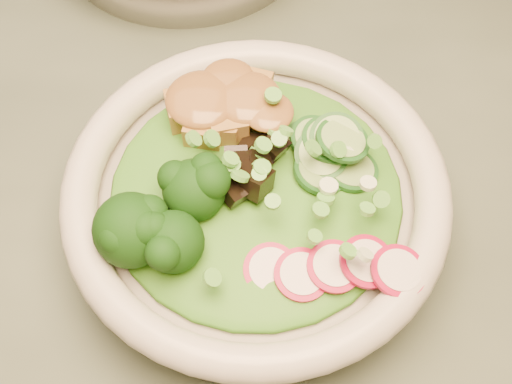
# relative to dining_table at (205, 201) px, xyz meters

# --- Properties ---
(floor) EXTENTS (4.00, 4.00, 0.00)m
(floor) POSITION_rel_dining_table_xyz_m (0.00, 0.00, -0.64)
(floor) COLOR #57341D
(floor) RESTS_ON ground
(dining_table) EXTENTS (1.20, 0.80, 0.75)m
(dining_table) POSITION_rel_dining_table_xyz_m (0.00, 0.00, 0.00)
(dining_table) COLOR black
(dining_table) RESTS_ON ground
(salad_bowl) EXTENTS (0.29, 0.29, 0.08)m
(salad_bowl) POSITION_rel_dining_table_xyz_m (0.06, -0.09, 0.16)
(salad_bowl) COLOR beige
(salad_bowl) RESTS_ON dining_table
(lettuce_bed) EXTENTS (0.22, 0.22, 0.03)m
(lettuce_bed) POSITION_rel_dining_table_xyz_m (0.06, -0.09, 0.18)
(lettuce_bed) COLOR #316B16
(lettuce_bed) RESTS_ON salad_bowl
(broccoli_florets) EXTENTS (0.10, 0.10, 0.05)m
(broccoli_florets) POSITION_rel_dining_table_xyz_m (0.01, -0.12, 0.19)
(broccoli_florets) COLOR black
(broccoli_florets) RESTS_ON salad_bowl
(radish_slices) EXTENTS (0.12, 0.08, 0.02)m
(radish_slices) POSITION_rel_dining_table_xyz_m (0.11, -0.14, 0.18)
(radish_slices) COLOR maroon
(radish_slices) RESTS_ON salad_bowl
(cucumber_slices) EXTENTS (0.09, 0.09, 0.04)m
(cucumber_slices) POSITION_rel_dining_table_xyz_m (0.12, -0.05, 0.19)
(cucumber_slices) COLOR #8EC36C
(cucumber_slices) RESTS_ON salad_bowl
(mushroom_heap) EXTENTS (0.09, 0.09, 0.04)m
(mushroom_heap) POSITION_rel_dining_table_xyz_m (0.06, -0.07, 0.19)
(mushroom_heap) COLOR black
(mushroom_heap) RESTS_ON salad_bowl
(tofu_cubes) EXTENTS (0.11, 0.09, 0.04)m
(tofu_cubes) POSITION_rel_dining_table_xyz_m (0.03, -0.03, 0.19)
(tofu_cubes) COLOR olive
(tofu_cubes) RESTS_ON salad_bowl
(peanut_sauce) EXTENTS (0.07, 0.06, 0.02)m
(peanut_sauce) POSITION_rel_dining_table_xyz_m (0.03, -0.03, 0.20)
(peanut_sauce) COLOR brown
(peanut_sauce) RESTS_ON tofu_cubes
(scallion_garnish) EXTENTS (0.20, 0.20, 0.03)m
(scallion_garnish) POSITION_rel_dining_table_xyz_m (0.06, -0.09, 0.20)
(scallion_garnish) COLOR #58A93B
(scallion_garnish) RESTS_ON salad_bowl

